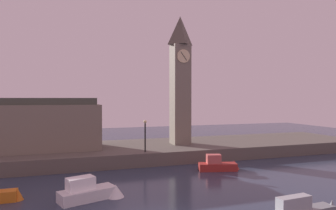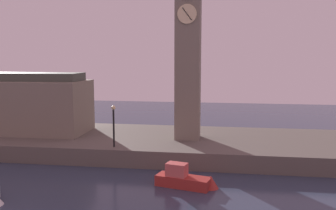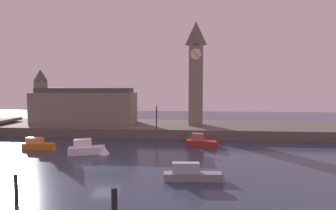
{
  "view_description": "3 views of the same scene",
  "coord_description": "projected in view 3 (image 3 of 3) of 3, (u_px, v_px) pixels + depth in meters",
  "views": [
    {
      "loc": [
        -5.29,
        -17.85,
        7.5
      ],
      "look_at": [
        5.45,
        14.13,
        6.78
      ],
      "focal_mm": 32.4,
      "sensor_mm": 36.0,
      "label": 1
    },
    {
      "loc": [
        12.51,
        -15.65,
        9.26
      ],
      "look_at": [
        7.69,
        15.69,
        5.15
      ],
      "focal_mm": 40.56,
      "sensor_mm": 36.0,
      "label": 2
    },
    {
      "loc": [
        8.33,
        -25.35,
        7.95
      ],
      "look_at": [
        4.62,
        17.4,
        4.91
      ],
      "focal_mm": 29.14,
      "sensor_mm": 36.0,
      "label": 3
    }
  ],
  "objects": [
    {
      "name": "mooring_post_left",
      "position": [
        16.0,
        189.0,
        18.22
      ],
      "size": [
        0.29,
        0.29,
        2.07
      ],
      "primitive_type": "cylinder",
      "color": "black",
      "rests_on": "ground"
    },
    {
      "name": "parliament_hall",
      "position": [
        83.0,
        106.0,
        47.12
      ],
      "size": [
        17.4,
        5.71,
        9.28
      ],
      "color": "slate",
      "rests_on": "far_embankment"
    },
    {
      "name": "clock_tower",
      "position": [
        196.0,
        72.0,
        44.44
      ],
      "size": [
        2.49,
        2.53,
        16.83
      ],
      "color": "slate",
      "rests_on": "far_embankment"
    },
    {
      "name": "boat_cruiser_grey",
      "position": [
        196.0,
        174.0,
        22.84
      ],
      "size": [
        5.37,
        1.33,
        1.76
      ],
      "color": "gray",
      "rests_on": "ground"
    },
    {
      "name": "boat_ferry_white",
      "position": [
        90.0,
        149.0,
        31.83
      ],
      "size": [
        5.15,
        2.82,
        1.79
      ],
      "color": "silver",
      "rests_on": "ground"
    },
    {
      "name": "ground_plane",
      "position": [
        105.0,
        168.0,
        26.47
      ],
      "size": [
        120.0,
        120.0,
        0.0
      ],
      "primitive_type": "plane",
      "color": "#2D384C"
    },
    {
      "name": "mooring_post_right",
      "position": [
        114.0,
        203.0,
        16.35
      ],
      "size": [
        0.37,
        0.37,
        1.85
      ],
      "primitive_type": "cylinder",
      "color": "black",
      "rests_on": "ground"
    },
    {
      "name": "streetlamp",
      "position": [
        157.0,
        114.0,
        41.0
      ],
      "size": [
        0.36,
        0.36,
        3.58
      ],
      "color": "black",
      "rests_on": "far_embankment"
    },
    {
      "name": "boat_patrol_orange",
      "position": [
        40.0,
        145.0,
        34.02
      ],
      "size": [
        4.38,
        1.08,
        1.55
      ],
      "color": "orange",
      "rests_on": "ground"
    },
    {
      "name": "far_embankment",
      "position": [
        142.0,
        128.0,
        46.3
      ],
      "size": [
        70.0,
        12.0,
        1.5
      ],
      "primitive_type": "cube",
      "color": "#5B544C",
      "rests_on": "ground"
    },
    {
      "name": "boat_dinghy_red",
      "position": [
        204.0,
        142.0,
        35.79
      ],
      "size": [
        4.73,
        2.28,
        1.77
      ],
      "color": "maroon",
      "rests_on": "ground"
    }
  ]
}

